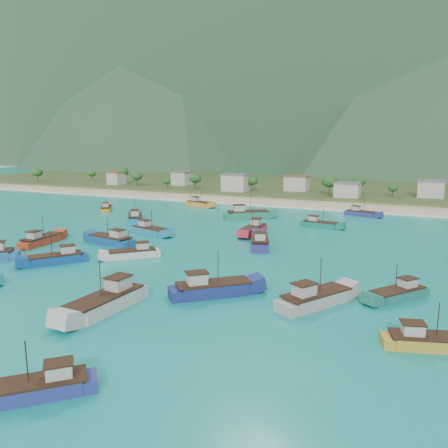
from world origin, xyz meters
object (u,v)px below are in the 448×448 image
at_px(boat_14, 429,343).
at_px(boat_4, 212,289).
at_px(boat_28, 361,214).
at_px(boat_30, 150,231).
at_px(boat_3, 260,242).
at_px(boat_10, 315,299).
at_px(boat_17, 39,389).
at_px(boat_13, 133,254).
at_px(boat_0, 253,230).
at_px(boat_7, 199,204).
at_px(boat_26, 247,215).
at_px(boat_16, 107,302).
at_px(boat_25, 41,241).
at_px(boat_2, 399,295).
at_px(boat_12, 135,218).
at_px(boat_11, 320,225).
at_px(boat_5, 57,259).
at_px(boat_6, 111,241).
at_px(boat_9, 106,209).

bearing_deg(boat_14, boat_4, -116.84).
relative_size(boat_28, boat_30, 0.90).
relative_size(boat_3, boat_10, 1.03).
distance_m(boat_3, boat_17, 59.92).
bearing_deg(boat_14, boat_13, -125.74).
xyz_separation_m(boat_0, boat_30, (-22.14, -10.93, -0.06)).
bearing_deg(boat_7, boat_26, 73.27).
relative_size(boat_4, boat_13, 1.25).
bearing_deg(boat_0, boat_28, -119.18).
bearing_deg(boat_26, boat_4, -19.83).
bearing_deg(boat_4, boat_0, 151.05).
height_order(boat_0, boat_7, boat_0).
relative_size(boat_16, boat_26, 1.00).
bearing_deg(boat_30, boat_4, 60.93).
distance_m(boat_14, boat_26, 82.44).
xyz_separation_m(boat_25, boat_26, (27.78, 49.02, 0.26)).
bearing_deg(boat_14, boat_30, -138.23).
relative_size(boat_13, boat_16, 0.70).
bearing_deg(boat_3, boat_2, -58.70).
relative_size(boat_4, boat_12, 0.96).
height_order(boat_7, boat_14, boat_7).
xyz_separation_m(boat_10, boat_14, (13.77, -7.18, -0.24)).
bearing_deg(boat_3, boat_11, 53.85).
bearing_deg(boat_28, boat_25, -23.19).
relative_size(boat_3, boat_26, 0.94).
bearing_deg(boat_17, boat_14, -96.09).
relative_size(boat_0, boat_28, 1.14).
distance_m(boat_0, boat_3, 13.09).
bearing_deg(boat_28, boat_2, 28.66).
bearing_deg(boat_10, boat_5, -151.40).
xyz_separation_m(boat_5, boat_6, (-0.78, 15.86, 0.13)).
height_order(boat_0, boat_16, boat_16).
height_order(boat_4, boat_7, boat_4).
relative_size(boat_4, boat_26, 0.86).
xyz_separation_m(boat_9, boat_28, (75.57, 24.07, -0.01)).
distance_m(boat_17, boat_28, 110.07).
relative_size(boat_4, boat_6, 0.93).
height_order(boat_2, boat_30, boat_30).
bearing_deg(boat_17, boat_7, -23.08).
relative_size(boat_2, boat_7, 0.83).
height_order(boat_6, boat_26, boat_26).
xyz_separation_m(boat_9, boat_11, (68.45, 0.93, 0.01)).
height_order(boat_3, boat_25, boat_3).
bearing_deg(boat_14, boat_16, -98.46).
distance_m(boat_6, boat_28, 75.08).
bearing_deg(boat_5, boat_14, -151.27).
xyz_separation_m(boat_0, boat_3, (5.90, -11.68, 0.03)).
bearing_deg(boat_25, boat_30, 44.39).
distance_m(boat_14, boat_17, 38.46).
xyz_separation_m(boat_14, boat_25, (-75.44, 18.25, 0.16)).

